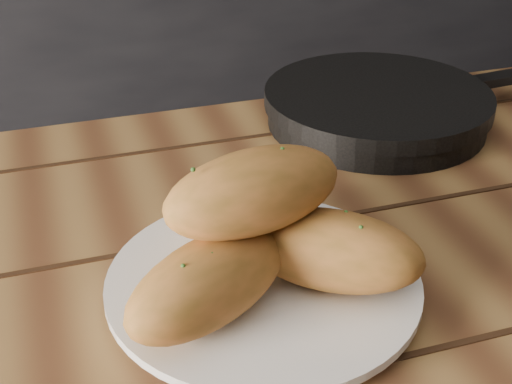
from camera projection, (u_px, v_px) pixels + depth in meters
name	position (u px, v px, depth m)	size (l,w,h in m)	color
table	(432.00, 343.00, 0.70)	(1.57, 0.82, 0.75)	brown
plate	(263.00, 285.00, 0.61)	(0.27, 0.27, 0.02)	white
bread_rolls	(258.00, 234.00, 0.57)	(0.27, 0.24, 0.12)	#C27235
skillet	(378.00, 106.00, 0.90)	(0.42, 0.28, 0.05)	black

